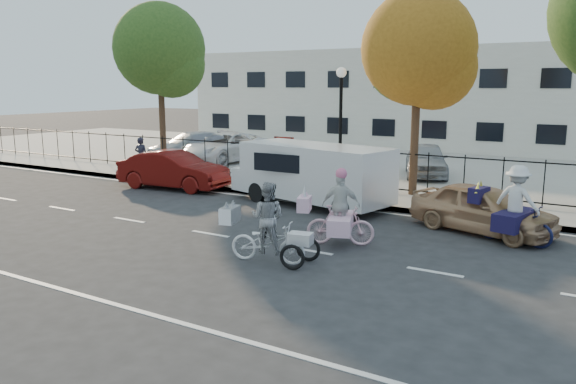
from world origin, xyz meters
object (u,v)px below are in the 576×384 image
Objects in this scene: lamppost at (341,107)px; zebra_trike at (268,232)px; lot_car_a at (191,146)px; lot_car_b at (226,147)px; gold_sedan at (482,208)px; lot_car_d at (426,159)px; pedestrian at (141,156)px; bull_bike at (515,212)px; unicorn_bike at (339,217)px; red_sedan at (174,170)px; white_van at (312,172)px.

zebra_trike is at bearing -75.28° from lamppost.
lot_car_b is at bearing 24.00° from lot_car_a.
lot_car_d is (-3.89, 7.63, 0.18)m from gold_sedan.
pedestrian reaches higher than gold_sedan.
bull_bike is (4.41, 4.40, 0.09)m from zebra_trike.
unicorn_bike is 16.11m from lot_car_a.
gold_sedan is 17.02m from lot_car_a.
pedestrian is at bearing -93.49° from lot_car_b.
gold_sedan is at bearing -46.46° from zebra_trike.
red_sedan is (-8.69, 3.67, 0.00)m from unicorn_bike.
lot_car_a is at bearing 29.47° from red_sedan.
lamppost reaches higher than lot_car_a.
lot_car_d is (1.62, 6.96, -0.26)m from white_van.
gold_sedan is at bearing 68.71° from bull_bike.
bull_bike is 18.09m from lot_car_a.
red_sedan is (-12.34, 1.31, -0.07)m from bull_bike.
pedestrian is at bearing -171.12° from lot_car_d.
unicorn_bike is 4.07m from gold_sedan.
lamppost is 10.94m from lot_car_a.
pedestrian reaches higher than red_sedan.
lot_car_a is at bearing 160.02° from lamppost.
lot_car_d is at bearing 9.71° from lot_car_b.
lamppost reaches higher than lot_car_d.
unicorn_bike is 12.52m from pedestrian.
lamppost reaches higher than white_van.
pedestrian is at bearing 100.76° from gold_sedan.
pedestrian is at bearing -172.66° from lamppost.
bull_bike is (6.51, -3.61, -2.33)m from lamppost.
lamppost is 1.99× the size of bull_bike.
lot_car_b is (-14.50, 7.40, 0.08)m from bull_bike.
unicorn_bike is (2.86, -5.97, -2.40)m from lamppost.
gold_sedan is at bearing -99.26° from red_sedan.
lot_car_b reaches higher than gold_sedan.
white_van is 10.13m from lot_car_b.
pedestrian is (-10.79, 6.89, 0.24)m from zebra_trike.
zebra_trike is at bearing -58.26° from white_van.
lot_car_b is (-8.09, 6.09, -0.23)m from white_van.
bull_bike is (3.65, 2.36, 0.08)m from unicorn_bike.
red_sedan is 0.91× the size of lot_car_a.
lot_car_d reaches higher than gold_sedan.
lot_car_d is (10.41, 5.77, -0.10)m from pedestrian.
white_van is at bearing -87.34° from lamppost.
zebra_trike is at bearing 139.12° from unicorn_bike.
zebra_trike is 2.18m from unicorn_bike.
bull_bike is 15.40m from pedestrian.
white_van is (-2.00, 5.71, 0.40)m from zebra_trike.
unicorn_bike is 0.33× the size of white_van.
lamppost is at bearing -130.45° from lot_car_d.
lot_car_a is (-15.67, 6.63, 0.18)m from gold_sedan.
bull_bike is 6.55m from white_van.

